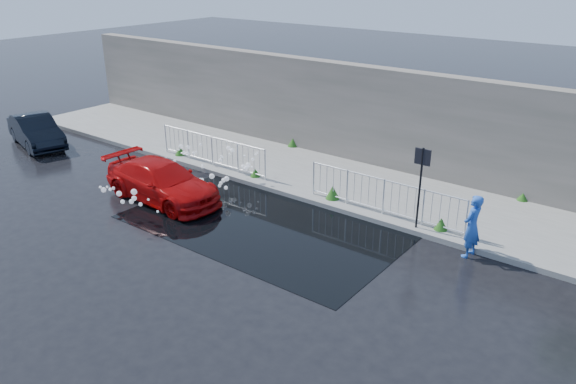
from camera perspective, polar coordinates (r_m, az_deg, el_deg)
name	(u,v)px	position (r m, az deg, el deg)	size (l,w,h in m)	color
ground	(231,231)	(16.05, -5.79, -3.94)	(90.00, 90.00, 0.00)	black
pavement	(329,178)	(19.62, 4.16, 1.45)	(30.00, 4.00, 0.15)	slate
curb	(294,195)	(18.10, 0.66, -0.35)	(30.00, 0.25, 0.16)	slate
retaining_wall	(363,114)	(20.85, 7.67, 7.87)	(30.00, 0.60, 3.50)	#5E5A4F
puddle	(267,223)	(16.41, -2.14, -3.17)	(8.00, 5.00, 0.01)	black
sign_post	(421,175)	(15.61, 13.36, 1.67)	(0.45, 0.06, 2.50)	black
railing_left	(212,150)	(20.58, -7.72, 4.28)	(5.05, 0.05, 1.10)	silver
railing_right	(384,195)	(16.65, 9.69, -0.35)	(5.05, 0.05, 1.10)	silver
weeds	(313,175)	(19.16, 2.55, 1.76)	(12.17, 3.93, 0.43)	#195316
water_spray	(193,172)	(18.66, -9.65, 2.05)	(3.57, 5.57, 1.07)	white
red_car	(162,182)	(18.19, -12.68, 1.03)	(1.74, 4.28, 1.24)	#AC0706
dark_car	(36,131)	(25.23, -24.22, 5.67)	(1.34, 3.84, 1.27)	black
person	(472,226)	(15.04, 18.18, -3.33)	(0.62, 0.41, 1.70)	blue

